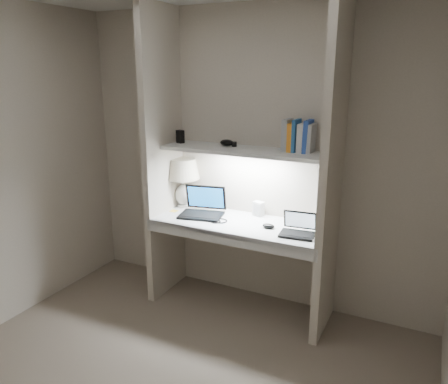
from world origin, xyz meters
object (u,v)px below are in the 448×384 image
Objects in this scene: laptop_netbook at (298,229)px; book_row at (299,137)px; table_lamp at (183,174)px; speaker at (258,209)px; laptop_main at (203,208)px.

laptop_netbook is 1.11× the size of book_row.
table_lamp is 3.55× the size of speaker.
table_lamp is 1.78× the size of book_row.
laptop_netbook is (1.15, -0.22, -0.26)m from table_lamp.
speaker is (0.44, 0.18, 0.01)m from laptop_main.
laptop_main is at bearing -25.06° from table_lamp.
speaker is at bearing 10.27° from laptop_main.
laptop_main is 1.66× the size of book_row.
book_row is at bearing -2.44° from laptop_main.
table_lamp is 1.07× the size of laptop_main.
table_lamp is 1.60× the size of laptop_netbook.
table_lamp is 1.20m from laptop_netbook.
table_lamp is 1.14m from book_row.
book_row is at bearing 11.09° from speaker.
laptop_main is 3.31× the size of speaker.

